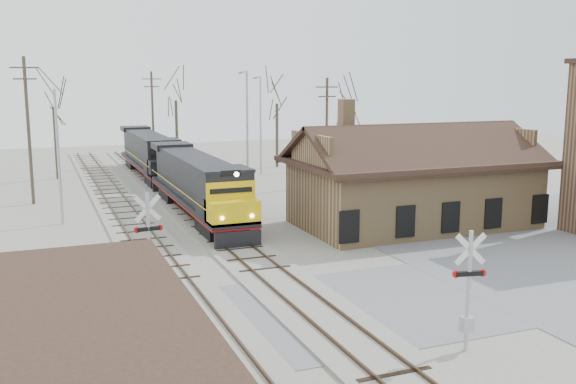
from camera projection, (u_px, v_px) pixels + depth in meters
name	position (u px, v px, depth m)	size (l,w,h in m)	color
ground	(316.00, 313.00, 25.32)	(140.00, 140.00, 0.00)	gray
road	(316.00, 313.00, 25.32)	(60.00, 9.00, 0.03)	slate
track_main	(216.00, 230.00, 39.05)	(3.40, 90.00, 0.24)	gray
track_siding	(141.00, 236.00, 37.42)	(3.40, 90.00, 0.24)	gray
depot	(413.00, 187.00, 40.23)	(15.20, 9.31, 7.90)	#9F7D52
locomotive_lead	(198.00, 185.00, 42.53)	(2.81, 18.86, 4.18)	black
locomotive_trailing	(150.00, 154.00, 60.06)	(2.81, 18.86, 3.96)	black
crossbuck_near	(468.00, 296.00, 21.46)	(1.19, 0.34, 4.19)	#A5A8AD
crossbuck_far	(149.00, 248.00, 27.20)	(1.26, 0.33, 4.42)	#A5A8AD
streetlight_a	(58.00, 149.00, 40.21)	(0.25, 2.04, 8.53)	#A5A8AD
streetlight_b	(247.00, 128.00, 49.29)	(0.25, 2.04, 9.76)	#A5A8AD
streetlight_c	(260.00, 120.00, 61.41)	(0.25, 2.04, 9.38)	#A5A8AD
utility_pole_a	(28.00, 128.00, 46.45)	(2.00, 0.24, 10.72)	#382D23
utility_pole_b	(153.00, 116.00, 68.88)	(2.00, 0.24, 9.93)	#382D23
utility_pole_c	(327.00, 130.00, 55.01)	(2.00, 0.24, 9.25)	#382D23
tree_b	(53.00, 95.00, 58.02)	(4.43, 4.43, 10.85)	#382D23
tree_c	(176.00, 90.00, 69.98)	(4.54, 4.54, 11.13)	#382D23
tree_d	(277.00, 93.00, 66.22)	(4.41, 4.41, 10.79)	#382D23
tree_e	(346.00, 102.00, 67.24)	(3.87, 3.87, 9.49)	#382D23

